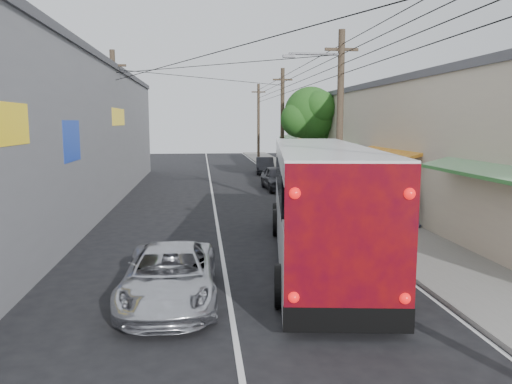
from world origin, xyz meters
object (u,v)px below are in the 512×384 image
parked_suv (320,201)px  jeepney (170,276)px  parked_car_mid (278,178)px  pedestrian_near (395,202)px  coach_bus (319,200)px  pedestrian_far (411,205)px  parked_car_far (265,165)px

parked_suv → jeepney: bearing=-124.3°
jeepney → parked_suv: 11.53m
parked_car_mid → pedestrian_near: size_ratio=2.99×
jeepney → pedestrian_near: (9.00, 8.74, 0.20)m
coach_bus → pedestrian_far: (4.59, 3.53, -0.85)m
coach_bus → parked_car_mid: 15.70m
coach_bus → parked_car_mid: coach_bus is taller
coach_bus → jeepney: bearing=-133.3°
parked_car_mid → pedestrian_far: (3.43, -12.10, 0.23)m
parked_suv → pedestrian_far: (3.00, -2.76, 0.20)m
jeepney → parked_car_mid: 19.97m
jeepney → parked_car_far: 29.91m
parked_suv → parked_car_far: size_ratio=1.35×
parked_suv → pedestrian_far: 4.08m
parked_car_far → pedestrian_far: size_ratio=2.32×
parked_suv → pedestrian_near: (3.00, -1.10, 0.07)m
parked_car_mid → pedestrian_near: bearing=-74.2°
parked_suv → parked_car_mid: parked_suv is taller
pedestrian_near → parked_car_far: bearing=-102.4°
parked_car_mid → parked_car_far: size_ratio=1.10×
coach_bus → jeepney: coach_bus is taller
parked_car_far → pedestrian_far: 22.42m
parked_car_far → jeepney: bearing=-96.6°
coach_bus → parked_car_far: 25.82m
parked_suv → parked_car_far: 19.46m
parked_car_far → parked_suv: bearing=-85.0°
coach_bus → parked_suv: (1.59, 6.28, -1.04)m
jeepney → pedestrian_far: pedestrian_far is taller
parked_suv → pedestrian_near: size_ratio=3.68×
coach_bus → pedestrian_near: size_ratio=8.46×
jeepney → parked_suv: parked_suv is taller
parked_car_mid → coach_bus: bearing=-96.6°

